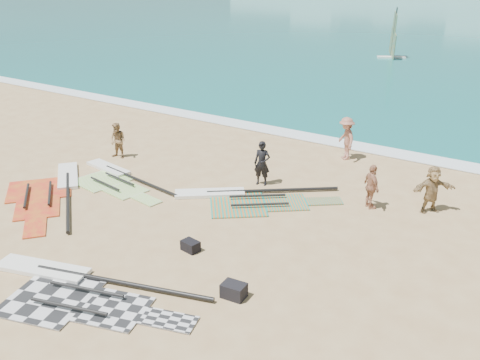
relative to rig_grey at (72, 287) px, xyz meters
The scene contains 14 objects.
ground 3.12m from the rig_grey, 53.33° to the left, with size 300.00×300.00×0.00m, color tan.
surf_line 14.92m from the rig_grey, 82.82° to the left, with size 300.00×1.20×0.04m, color white.
rig_grey is the anchor object (origin of this frame).
rig_green 7.51m from the rig_grey, 127.97° to the left, with size 5.30×2.49×0.20m.
rig_orange 7.14m from the rig_grey, 85.38° to the left, with size 5.53×4.49×0.20m.
rig_red 6.80m from the rig_grey, 145.64° to the left, with size 5.24×5.26×0.20m.
gear_bag_near 4.16m from the rig_grey, 29.13° to the left, with size 0.59×0.43×0.37m, color black.
gear_bag_far 3.49m from the rig_grey, 68.47° to the left, with size 0.51×0.36×0.31m, color black.
person_wetsuit 8.69m from the rig_grey, 87.51° to the left, with size 0.61×0.40×1.68m, color black.
beachgoer_left 10.01m from the rig_grey, 128.79° to the left, with size 0.74×0.58×1.52m, color #94724A.
beachgoer_mid 13.17m from the rig_grey, 82.03° to the left, with size 1.17×0.67×1.82m, color #A06553.
beachgoer_back 10.02m from the rig_grey, 63.13° to the left, with size 0.91×0.38×1.55m, color #AF7556.
beachgoer_right 11.64m from the rig_grey, 57.26° to the left, with size 1.49×0.48×1.61m, color #9E7F53.
windsurfer_left 39.61m from the rig_grey, 97.56° to the left, with size 2.42×2.60×4.33m.
Camera 1 is at (8.15, -9.75, 7.75)m, focal length 40.00 mm.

